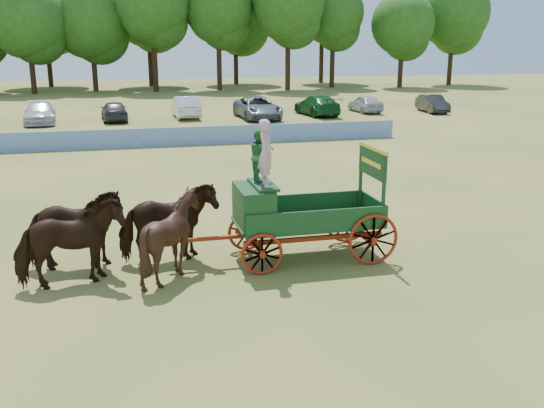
{
  "coord_description": "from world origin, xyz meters",
  "views": [
    {
      "loc": [
        -4.02,
        -16.12,
        5.75
      ],
      "look_at": [
        -0.07,
        -0.15,
        1.3
      ],
      "focal_mm": 40.0,
      "sensor_mm": 36.0,
      "label": 1
    }
  ],
  "objects": [
    {
      "name": "ground",
      "position": [
        0.0,
        0.0,
        0.0
      ],
      "size": [
        160.0,
        160.0,
        0.0
      ],
      "primitive_type": "plane",
      "color": "olive",
      "rests_on": "ground"
    },
    {
      "name": "horse_lead_left",
      "position": [
        -5.41,
        -1.7,
        1.07
      ],
      "size": [
        2.73,
        1.67,
        2.14
      ],
      "primitive_type": "imported",
      "rotation": [
        0.0,
        0.0,
        1.79
      ],
      "color": "black",
      "rests_on": "ground"
    },
    {
      "name": "horse_lead_right",
      "position": [
        -5.41,
        -0.6,
        1.07
      ],
      "size": [
        2.62,
        1.34,
        2.14
      ],
      "primitive_type": "imported",
      "rotation": [
        0.0,
        0.0,
        1.5
      ],
      "color": "black",
      "rests_on": "ground"
    },
    {
      "name": "horse_wheel_left",
      "position": [
        -3.01,
        -1.7,
        1.07
      ],
      "size": [
        2.2,
        2.02,
        2.15
      ],
      "primitive_type": "imported",
      "rotation": [
        0.0,
        0.0,
        1.73
      ],
      "color": "black",
      "rests_on": "ground"
    },
    {
      "name": "horse_wheel_right",
      "position": [
        -3.01,
        -0.6,
        1.07
      ],
      "size": [
        2.67,
        1.48,
        2.14
      ],
      "primitive_type": "imported",
      "rotation": [
        0.0,
        0.0,
        1.7
      ],
      "color": "black",
      "rests_on": "ground"
    },
    {
      "name": "farm_dray",
      "position": [
        -0.04,
        -1.15,
        1.6
      ],
      "size": [
        6.0,
        2.0,
        3.86
      ],
      "color": "maroon",
      "rests_on": "ground"
    },
    {
      "name": "sponsor_banner",
      "position": [
        -1.0,
        18.0,
        0.53
      ],
      "size": [
        26.0,
        0.08,
        1.05
      ],
      "primitive_type": "cube",
      "color": "#1E4AA6",
      "rests_on": "ground"
    },
    {
      "name": "parked_cars",
      "position": [
        -1.73,
        29.9,
        0.77
      ],
      "size": [
        48.83,
        7.44,
        1.65
      ],
      "color": "silver",
      "rests_on": "ground"
    },
    {
      "name": "treeline",
      "position": [
        -5.52,
        60.39,
        9.25
      ],
      "size": [
        91.77,
        24.08,
        15.26
      ],
      "color": "#382314",
      "rests_on": "ground"
    }
  ]
}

